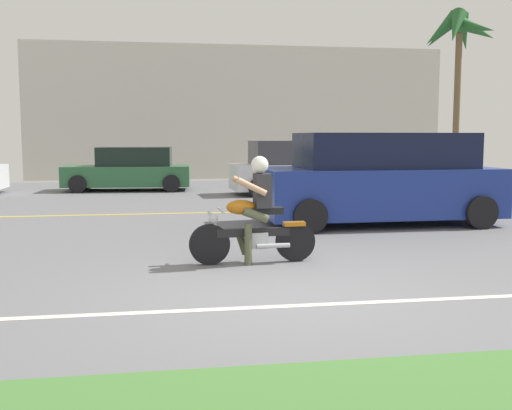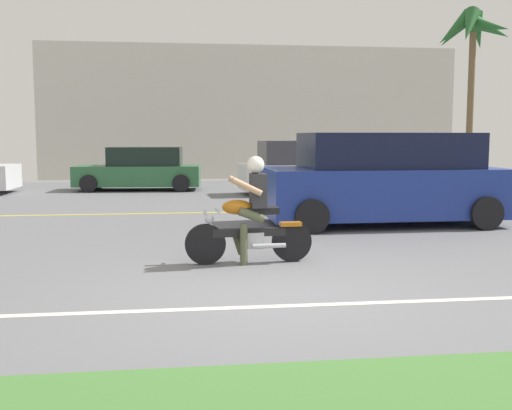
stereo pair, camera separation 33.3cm
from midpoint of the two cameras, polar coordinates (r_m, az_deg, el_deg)
ground at (r=9.85m, az=0.24°, el=-4.07°), size 56.00×30.00×0.04m
lane_line_near at (r=6.51m, az=4.35°, el=-9.38°), size 50.40×0.12×0.01m
lane_line_far at (r=14.32m, az=-2.18°, el=-0.68°), size 50.40×0.12×0.01m
motorcyclist at (r=8.54m, az=0.57°, el=-1.24°), size 1.80×0.59×1.51m
suv_nearby at (r=12.64m, az=12.66°, el=2.31°), size 4.93×2.28×1.85m
parked_car_1 at (r=20.59m, az=-10.29°, el=3.25°), size 4.18×2.05×1.43m
parked_car_2 at (r=18.91m, az=4.99°, el=3.33°), size 4.10×2.03×1.65m
palm_tree_0 at (r=24.92m, az=19.97°, el=14.57°), size 2.94×2.68×6.51m
building_far at (r=27.82m, az=-0.46°, el=8.50°), size 17.63×4.00×5.56m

